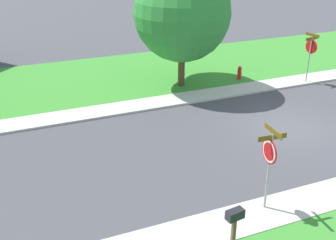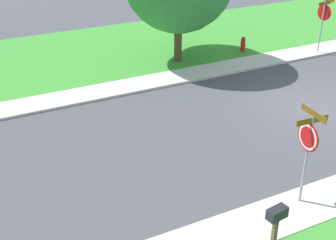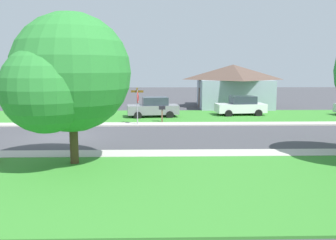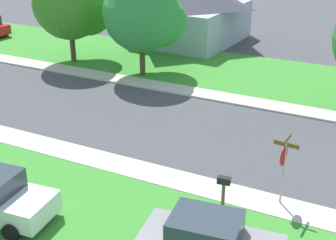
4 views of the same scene
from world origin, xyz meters
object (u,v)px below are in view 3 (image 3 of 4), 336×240
car_grey_driveway_right (153,107)px  car_white_kerbside_mid (241,106)px  tree_corner_large (65,77)px  mailbox (162,110)px  stop_sign_far_corner (138,100)px  house_left_setback (233,85)px

car_grey_driveway_right → car_white_kerbside_mid: (-1.02, 7.74, 0.00)m
tree_corner_large → mailbox: (-12.34, 4.07, -2.79)m
car_grey_driveway_right → stop_sign_far_corner: bearing=-14.2°
mailbox → car_white_kerbside_mid: bearing=120.3°
house_left_setback → car_white_kerbside_mid: bearing=-5.7°
stop_sign_far_corner → house_left_setback: size_ratio=0.30×
tree_corner_large → car_white_kerbside_mid: bearing=146.0°
car_grey_driveway_right → mailbox: size_ratio=3.43×
car_white_kerbside_mid → mailbox: bearing=-59.7°
tree_corner_large → car_grey_driveway_right: bearing=167.7°
tree_corner_large → house_left_setback: bearing=153.6°
house_left_setback → mailbox: 13.90m
tree_corner_large → mailbox: size_ratio=4.92×
stop_sign_far_corner → car_grey_driveway_right: 4.51m
stop_sign_far_corner → car_white_kerbside_mid: bearing=120.9°
car_grey_driveway_right → mailbox: 3.17m
car_grey_driveway_right → mailbox: car_grey_driveway_right is taller
stop_sign_far_corner → mailbox: bearing=123.2°
car_grey_driveway_right → house_left_setback: bearing=134.6°
tree_corner_large → house_left_setback: size_ratio=0.69×
car_grey_driveway_right → car_white_kerbside_mid: 7.81m
car_grey_driveway_right → mailbox: bearing=13.0°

